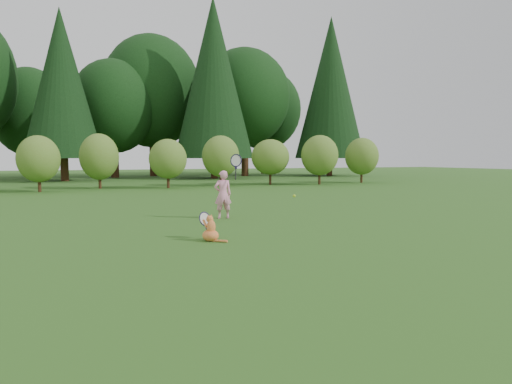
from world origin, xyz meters
name	(u,v)px	position (x,y,z in m)	size (l,w,h in m)	color
ground	(260,226)	(0.00, 0.00, 0.00)	(100.00, 100.00, 0.00)	#2B5818
shrub_row	(167,160)	(0.00, 13.00, 1.40)	(28.00, 3.00, 2.80)	#5B7123
woodland_backdrop	(143,74)	(0.00, 23.00, 7.50)	(48.00, 10.00, 15.00)	black
child	(223,193)	(-0.41, 1.50, 0.63)	(0.70, 0.45, 1.80)	#FF98BE
cat	(210,227)	(-1.46, -1.22, 0.25)	(0.47, 0.72, 0.65)	#D54F28
tennis_ball	(294,196)	(1.00, 0.35, 0.62)	(0.07, 0.07, 0.07)	#97C617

